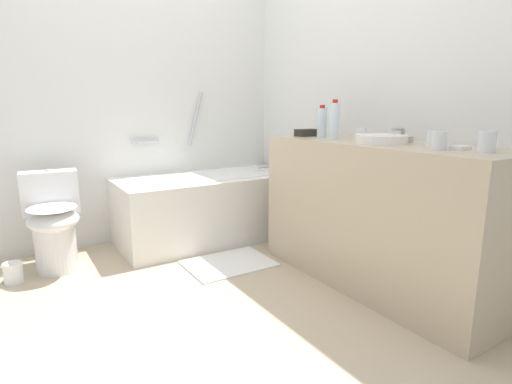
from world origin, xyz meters
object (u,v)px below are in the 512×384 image
object	(u,v)px
drinking_glass_3	(439,141)
drinking_glass_2	(434,139)
soap_dish	(460,148)
toilet_paper_roll	(13,273)
drinking_glass_1	(487,142)
water_bottle_2	(334,121)
amenity_basket	(306,133)
drinking_glass_0	(361,134)
toilet	(53,221)
sink_faucet	(402,136)
bath_mat	(229,263)
water_bottle_0	(322,122)
sink_basin	(381,139)
bathtub	(207,206)
water_bottle_1	(333,122)

from	to	relation	value
drinking_glass_3	drinking_glass_2	bearing A→B (deg)	44.63
soap_dish	toilet_paper_roll	xyz separation A→B (m)	(-1.93, 1.66, -0.82)
drinking_glass_2	drinking_glass_1	bearing A→B (deg)	-93.64
water_bottle_2	toilet_paper_roll	size ratio (longest dim) A/B	1.87
amenity_basket	drinking_glass_0	bearing A→B (deg)	-81.84
toilet	drinking_glass_3	xyz separation A→B (m)	(1.59, -1.71, 0.59)
sink_faucet	bath_mat	distance (m)	1.42
sink_faucet	water_bottle_0	xyz separation A→B (m)	(-0.15, 0.55, 0.07)
water_bottle_0	water_bottle_2	xyz separation A→B (m)	(-0.06, -0.19, 0.02)
sink_basin	bath_mat	size ratio (longest dim) A/B	0.50
bathtub	drinking_glass_2	distance (m)	1.86
bath_mat	drinking_glass_0	bearing A→B (deg)	-41.20
soap_dish	amenity_basket	bearing A→B (deg)	93.05
water_bottle_1	drinking_glass_0	distance (m)	0.24
drinking_glass_0	toilet_paper_roll	xyz separation A→B (m)	(-1.93, 1.00, -0.85)
bathtub	drinking_glass_0	bearing A→B (deg)	-65.36
bath_mat	sink_basin	bearing A→B (deg)	-53.13
sink_basin	drinking_glass_3	bearing A→B (deg)	-93.76
drinking_glass_0	drinking_glass_2	size ratio (longest dim) A/B	0.87
drinking_glass_1	amenity_basket	world-z (taller)	drinking_glass_1
drinking_glass_1	toilet_paper_roll	world-z (taller)	drinking_glass_1
amenity_basket	soap_dish	size ratio (longest dim) A/B	1.56
water_bottle_2	drinking_glass_3	size ratio (longest dim) A/B	2.82
water_bottle_1	drinking_glass_0	xyz separation A→B (m)	(0.02, -0.23, -0.07)
water_bottle_2	drinking_glass_1	xyz separation A→B (m)	(0.08, -0.94, -0.07)
water_bottle_0	amenity_basket	size ratio (longest dim) A/B	1.55
drinking_glass_2	bath_mat	bearing A→B (deg)	121.40
water_bottle_0	water_bottle_1	distance (m)	0.11
sink_basin	water_bottle_1	bearing A→B (deg)	85.29
water_bottle_1	water_bottle_2	bearing A→B (deg)	-127.31
toilet	soap_dish	bearing A→B (deg)	47.31
sink_faucet	water_bottle_1	bearing A→B (deg)	107.60
toilet	sink_faucet	bearing A→B (deg)	57.53
sink_basin	water_bottle_1	size ratio (longest dim) A/B	1.29
water_bottle_1	drinking_glass_1	xyz separation A→B (m)	(0.01, -1.02, -0.06)
sink_faucet	drinking_glass_1	xyz separation A→B (m)	(-0.13, -0.57, 0.01)
drinking_glass_3	soap_dish	bearing A→B (deg)	-38.18
drinking_glass_1	toilet_paper_roll	distance (m)	2.76
bathtub	water_bottle_2	world-z (taller)	bathtub
water_bottle_1	drinking_glass_0	size ratio (longest dim) A/B	2.95
bathtub	sink_basin	distance (m)	1.57
sink_basin	toilet_paper_roll	world-z (taller)	sink_basin
toilet	drinking_glass_3	world-z (taller)	drinking_glass_3
soap_dish	bath_mat	xyz separation A→B (m)	(-0.64, 1.22, -0.88)
drinking_glass_2	toilet	bearing A→B (deg)	136.10
water_bottle_1	drinking_glass_1	distance (m)	1.02
water_bottle_2	drinking_glass_0	xyz separation A→B (m)	(0.09, -0.15, -0.08)
water_bottle_0	drinking_glass_2	size ratio (longest dim) A/B	2.45
drinking_glass_2	water_bottle_0	bearing A→B (deg)	92.52
toilet	toilet_paper_roll	bearing A→B (deg)	-62.83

